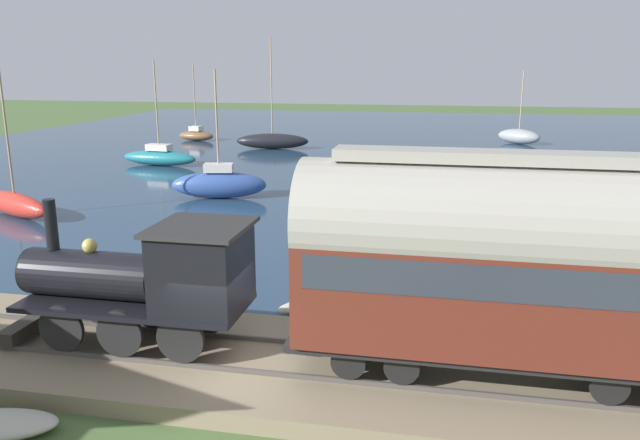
{
  "coord_description": "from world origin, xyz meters",
  "views": [
    {
      "loc": [
        -12.42,
        -4.53,
        7.12
      ],
      "look_at": [
        8.4,
        -0.3,
        1.78
      ],
      "focal_mm": 35.0,
      "sensor_mm": 36.0,
      "label": 1
    }
  ],
  "objects_px": {
    "sailboat_gray": "(519,136)",
    "rowboat_far_out": "(317,302)",
    "sailboat_brown": "(196,135)",
    "sailboat_teal": "(160,157)",
    "sailboat_black": "(272,141)",
    "rowboat_off_pier": "(558,286)",
    "passenger_coach": "(507,258)",
    "sailboat_red": "(15,203)",
    "sailboat_blue": "(219,184)",
    "steam_locomotive": "(153,276)"
  },
  "relations": [
    {
      "from": "sailboat_gray",
      "to": "sailboat_blue",
      "type": "bearing_deg",
      "value": -178.66
    },
    {
      "from": "sailboat_blue",
      "to": "steam_locomotive",
      "type": "bearing_deg",
      "value": -176.62
    },
    {
      "from": "steam_locomotive",
      "to": "sailboat_brown",
      "type": "xyz_separation_m",
      "value": [
        42.82,
        16.65,
        -1.69
      ]
    },
    {
      "from": "rowboat_far_out",
      "to": "sailboat_teal",
      "type": "bearing_deg",
      "value": -10.46
    },
    {
      "from": "passenger_coach",
      "to": "rowboat_far_out",
      "type": "xyz_separation_m",
      "value": [
        4.14,
        4.9,
        -2.98
      ]
    },
    {
      "from": "steam_locomotive",
      "to": "sailboat_black",
      "type": "height_order",
      "value": "sailboat_black"
    },
    {
      "from": "sailboat_brown",
      "to": "sailboat_blue",
      "type": "bearing_deg",
      "value": -147.03
    },
    {
      "from": "steam_locomotive",
      "to": "sailboat_gray",
      "type": "distance_m",
      "value": 48.24
    },
    {
      "from": "sailboat_blue",
      "to": "rowboat_off_pier",
      "type": "height_order",
      "value": "sailboat_blue"
    },
    {
      "from": "sailboat_gray",
      "to": "rowboat_far_out",
      "type": "height_order",
      "value": "sailboat_gray"
    },
    {
      "from": "passenger_coach",
      "to": "rowboat_off_pier",
      "type": "distance_m",
      "value": 8.04
    },
    {
      "from": "sailboat_teal",
      "to": "rowboat_off_pier",
      "type": "distance_m",
      "value": 31.96
    },
    {
      "from": "sailboat_brown",
      "to": "rowboat_off_pier",
      "type": "distance_m",
      "value": 44.8
    },
    {
      "from": "passenger_coach",
      "to": "sailboat_black",
      "type": "bearing_deg",
      "value": 22.48
    },
    {
      "from": "sailboat_brown",
      "to": "sailboat_gray",
      "type": "distance_m",
      "value": 29.95
    },
    {
      "from": "steam_locomotive",
      "to": "sailboat_brown",
      "type": "distance_m",
      "value": 45.97
    },
    {
      "from": "passenger_coach",
      "to": "sailboat_brown",
      "type": "xyz_separation_m",
      "value": [
        42.82,
        24.65,
        -2.63
      ]
    },
    {
      "from": "sailboat_black",
      "to": "passenger_coach",
      "type": "bearing_deg",
      "value": -164.97
    },
    {
      "from": "sailboat_red",
      "to": "rowboat_off_pier",
      "type": "distance_m",
      "value": 24.48
    },
    {
      "from": "sailboat_red",
      "to": "sailboat_teal",
      "type": "height_order",
      "value": "sailboat_red"
    },
    {
      "from": "sailboat_black",
      "to": "sailboat_red",
      "type": "xyz_separation_m",
      "value": [
        -25.96,
        5.45,
        -0.07
      ]
    },
    {
      "from": "steam_locomotive",
      "to": "rowboat_far_out",
      "type": "relative_size",
      "value": 2.39
    },
    {
      "from": "sailboat_teal",
      "to": "rowboat_far_out",
      "type": "relative_size",
      "value": 2.94
    },
    {
      "from": "rowboat_off_pier",
      "to": "sailboat_gray",
      "type": "bearing_deg",
      "value": 43.36
    },
    {
      "from": "passenger_coach",
      "to": "sailboat_red",
      "type": "height_order",
      "value": "sailboat_red"
    },
    {
      "from": "sailboat_red",
      "to": "rowboat_off_pier",
      "type": "height_order",
      "value": "sailboat_red"
    },
    {
      "from": "sailboat_blue",
      "to": "rowboat_far_out",
      "type": "relative_size",
      "value": 2.72
    },
    {
      "from": "sailboat_black",
      "to": "rowboat_off_pier",
      "type": "bearing_deg",
      "value": -157.28
    },
    {
      "from": "sailboat_blue",
      "to": "sailboat_red",
      "type": "height_order",
      "value": "sailboat_red"
    },
    {
      "from": "sailboat_brown",
      "to": "sailboat_teal",
      "type": "distance_m",
      "value": 14.81
    },
    {
      "from": "sailboat_blue",
      "to": "sailboat_gray",
      "type": "height_order",
      "value": "sailboat_blue"
    },
    {
      "from": "rowboat_far_out",
      "to": "rowboat_off_pier",
      "type": "height_order",
      "value": "rowboat_far_out"
    },
    {
      "from": "sailboat_blue",
      "to": "sailboat_red",
      "type": "bearing_deg",
      "value": 113.18
    },
    {
      "from": "sailboat_teal",
      "to": "rowboat_off_pier",
      "type": "relative_size",
      "value": 2.9
    },
    {
      "from": "sailboat_black",
      "to": "sailboat_blue",
      "type": "distance_m",
      "value": 20.27
    },
    {
      "from": "steam_locomotive",
      "to": "sailboat_brown",
      "type": "height_order",
      "value": "sailboat_brown"
    },
    {
      "from": "sailboat_blue",
      "to": "sailboat_teal",
      "type": "distance_m",
      "value": 12.72
    },
    {
      "from": "sailboat_teal",
      "to": "steam_locomotive",
      "type": "bearing_deg",
      "value": -149.55
    },
    {
      "from": "sailboat_blue",
      "to": "sailboat_brown",
      "type": "bearing_deg",
      "value": 12.41
    },
    {
      "from": "sailboat_brown",
      "to": "sailboat_teal",
      "type": "height_order",
      "value": "sailboat_teal"
    },
    {
      "from": "passenger_coach",
      "to": "sailboat_gray",
      "type": "height_order",
      "value": "sailboat_gray"
    },
    {
      "from": "steam_locomotive",
      "to": "sailboat_teal",
      "type": "relative_size",
      "value": 0.81
    },
    {
      "from": "steam_locomotive",
      "to": "sailboat_black",
      "type": "relative_size",
      "value": 0.65
    },
    {
      "from": "sailboat_red",
      "to": "steam_locomotive",
      "type": "bearing_deg",
      "value": -107.17
    },
    {
      "from": "passenger_coach",
      "to": "sailboat_teal",
      "type": "height_order",
      "value": "sailboat_teal"
    },
    {
      "from": "sailboat_brown",
      "to": "rowboat_off_pier",
      "type": "xyz_separation_m",
      "value": [
        -35.74,
        -27.01,
        -0.36
      ]
    },
    {
      "from": "sailboat_black",
      "to": "sailboat_brown",
      "type": "bearing_deg",
      "value": 56.99
    },
    {
      "from": "sailboat_black",
      "to": "rowboat_off_pier",
      "type": "distance_m",
      "value": 36.55
    },
    {
      "from": "sailboat_blue",
      "to": "sailboat_teal",
      "type": "relative_size",
      "value": 0.93
    },
    {
      "from": "sailboat_brown",
      "to": "sailboat_red",
      "type": "bearing_deg",
      "value": -166.01
    }
  ]
}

